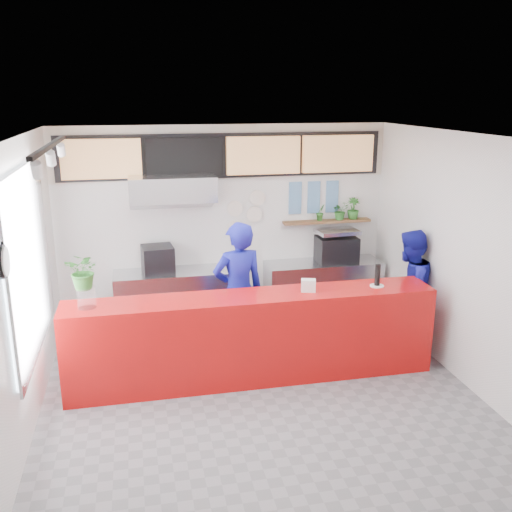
{
  "coord_description": "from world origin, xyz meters",
  "views": [
    {
      "loc": [
        -1.31,
        -5.9,
        3.43
      ],
      "look_at": [
        0.1,
        0.7,
        1.5
      ],
      "focal_mm": 40.0,
      "sensor_mm": 36.0,
      "label": 1
    }
  ],
  "objects_px": {
    "staff_center": "(238,292)",
    "pepper_mill": "(378,275)",
    "service_counter": "(253,337)",
    "panini_oven": "(158,259)",
    "espresso_machine": "(337,249)",
    "staff_right": "(408,290)"
  },
  "relations": [
    {
      "from": "service_counter",
      "to": "espresso_machine",
      "type": "bearing_deg",
      "value": 46.56
    },
    {
      "from": "panini_oven",
      "to": "pepper_mill",
      "type": "xyz_separation_m",
      "value": [
        2.63,
        -1.8,
        0.15
      ]
    },
    {
      "from": "service_counter",
      "to": "staff_right",
      "type": "bearing_deg",
      "value": 11.56
    },
    {
      "from": "panini_oven",
      "to": "staff_center",
      "type": "distance_m",
      "value": 1.55
    },
    {
      "from": "espresso_machine",
      "to": "staff_center",
      "type": "xyz_separation_m",
      "value": [
        -1.77,
        -1.19,
        -0.16
      ]
    },
    {
      "from": "staff_right",
      "to": "panini_oven",
      "type": "bearing_deg",
      "value": -57.12
    },
    {
      "from": "panini_oven",
      "to": "espresso_machine",
      "type": "relative_size",
      "value": 0.72
    },
    {
      "from": "service_counter",
      "to": "pepper_mill",
      "type": "bearing_deg",
      "value": -0.09
    },
    {
      "from": "panini_oven",
      "to": "espresso_machine",
      "type": "xyz_separation_m",
      "value": [
        2.75,
        0.0,
        -0.0
      ]
    },
    {
      "from": "service_counter",
      "to": "staff_center",
      "type": "relative_size",
      "value": 2.4
    },
    {
      "from": "panini_oven",
      "to": "pepper_mill",
      "type": "bearing_deg",
      "value": -40.02
    },
    {
      "from": "service_counter",
      "to": "staff_right",
      "type": "xyz_separation_m",
      "value": [
        2.27,
        0.46,
        0.29
      ]
    },
    {
      "from": "staff_right",
      "to": "service_counter",
      "type": "bearing_deg",
      "value": -23.6
    },
    {
      "from": "espresso_machine",
      "to": "staff_right",
      "type": "relative_size",
      "value": 0.36
    },
    {
      "from": "espresso_machine",
      "to": "staff_center",
      "type": "height_order",
      "value": "staff_center"
    },
    {
      "from": "staff_center",
      "to": "staff_right",
      "type": "relative_size",
      "value": 1.11
    },
    {
      "from": "service_counter",
      "to": "staff_center",
      "type": "distance_m",
      "value": 0.73
    },
    {
      "from": "service_counter",
      "to": "pepper_mill",
      "type": "distance_m",
      "value": 1.74
    },
    {
      "from": "staff_center",
      "to": "staff_right",
      "type": "bearing_deg",
      "value": 168.54
    },
    {
      "from": "staff_center",
      "to": "pepper_mill",
      "type": "xyz_separation_m",
      "value": [
        1.66,
        -0.61,
        0.31
      ]
    },
    {
      "from": "service_counter",
      "to": "staff_right",
      "type": "relative_size",
      "value": 2.68
    },
    {
      "from": "espresso_machine",
      "to": "pepper_mill",
      "type": "relative_size",
      "value": 2.24
    }
  ]
}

